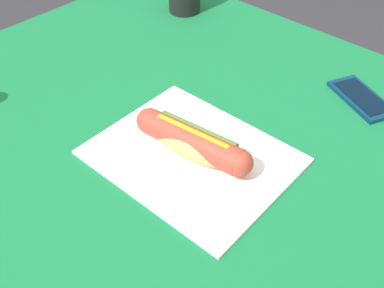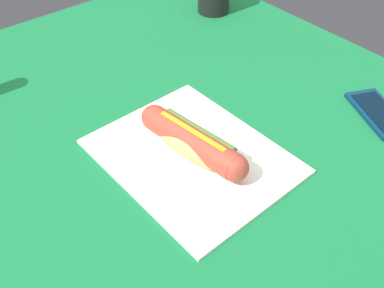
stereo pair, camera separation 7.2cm
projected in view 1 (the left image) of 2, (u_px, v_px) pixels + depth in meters
The scene contains 4 objects.
dining_table at pixel (206, 191), 0.86m from camera, with size 1.22×0.93×0.76m.
paper_wrapper at pixel (192, 156), 0.74m from camera, with size 0.31×0.25×0.01m, color white.
hot_dog at pixel (192, 142), 0.72m from camera, with size 0.22×0.07×0.05m.
cell_phone at pixel (361, 98), 0.85m from camera, with size 0.15×0.11×0.01m.
Camera 1 is at (0.37, -0.44, 1.28)m, focal length 42.28 mm.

